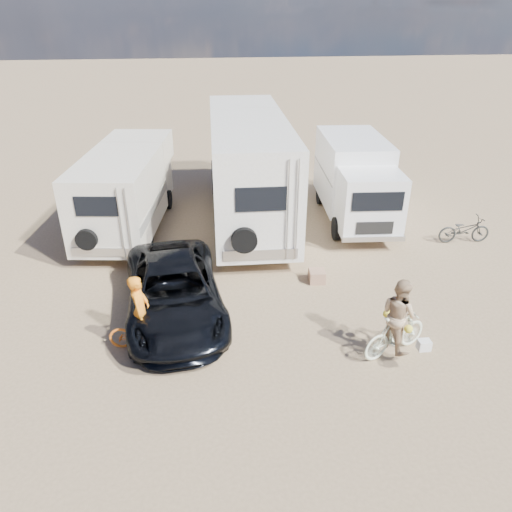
{
  "coord_description": "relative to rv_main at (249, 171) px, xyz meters",
  "views": [
    {
      "loc": [
        -1.97,
        -10.19,
        7.59
      ],
      "look_at": [
        -0.58,
        1.72,
        1.3
      ],
      "focal_mm": 34.02,
      "sensor_mm": 36.0,
      "label": 1
    }
  ],
  "objects": [
    {
      "name": "crate",
      "position": [
        1.55,
        -5.07,
        -1.77
      ],
      "size": [
        0.5,
        0.5,
        0.38
      ],
      "primitive_type": "cube",
      "rotation": [
        0.0,
        0.0,
        -0.06
      ],
      "color": "#9A7157",
      "rests_on": "ground"
    },
    {
      "name": "cooler",
      "position": [
        -0.64,
        -2.77,
        -1.76
      ],
      "size": [
        0.5,
        0.37,
        0.4
      ],
      "primitive_type": "cube",
      "rotation": [
        0.0,
        0.0,
        -0.01
      ],
      "color": "teal",
      "rests_on": "ground"
    },
    {
      "name": "rv_main",
      "position": [
        0.0,
        0.0,
        0.0
      ],
      "size": [
        2.93,
        9.23,
        3.93
      ],
      "primitive_type": null,
      "rotation": [
        0.0,
        0.0,
        -0.03
      ],
      "color": "white",
      "rests_on": "ground"
    },
    {
      "name": "rider_woman",
      "position": [
        2.64,
        -8.6,
        -1.03
      ],
      "size": [
        1.0,
        1.11,
        1.87
      ],
      "primitive_type": "imported",
      "rotation": [
        0.0,
        0.0,
        1.97
      ],
      "color": "tan",
      "rests_on": "ground"
    },
    {
      "name": "bike_parked",
      "position": [
        7.33,
        -2.96,
        -1.48
      ],
      "size": [
        1.85,
        0.71,
        0.96
      ],
      "primitive_type": "imported",
      "rotation": [
        0.0,
        0.0,
        1.53
      ],
      "color": "#252825",
      "rests_on": "ground"
    },
    {
      "name": "bike_woman",
      "position": [
        2.64,
        -8.6,
        -1.4
      ],
      "size": [
        1.93,
        1.21,
        1.12
      ],
      "primitive_type": "imported",
      "rotation": [
        0.0,
        0.0,
        1.97
      ],
      "color": "silver",
      "rests_on": "ground"
    },
    {
      "name": "box_truck",
      "position": [
        4.04,
        -0.52,
        -0.45
      ],
      "size": [
        2.64,
        5.93,
        3.03
      ],
      "primitive_type": null,
      "rotation": [
        0.0,
        0.0,
        -0.07
      ],
      "color": "white",
      "rests_on": "ground"
    },
    {
      "name": "rv_left",
      "position": [
        -4.52,
        -0.34,
        -0.5
      ],
      "size": [
        3.2,
        6.87,
        2.93
      ],
      "primitive_type": null,
      "rotation": [
        0.0,
        0.0,
        -0.13
      ],
      "color": "white",
      "rests_on": "ground"
    },
    {
      "name": "dark_suv",
      "position": [
        -2.67,
        -6.36,
        -1.22
      ],
      "size": [
        3.0,
        5.57,
        1.49
      ],
      "primitive_type": "imported",
      "rotation": [
        0.0,
        0.0,
        0.1
      ],
      "color": "black",
      "rests_on": "ground"
    },
    {
      "name": "ground",
      "position": [
        0.2,
        -7.36,
        -1.96
      ],
      "size": [
        140.0,
        140.0,
        0.0
      ],
      "primitive_type": "plane",
      "color": "#997D5B",
      "rests_on": "ground"
    },
    {
      "name": "rider_man",
      "position": [
        -3.4,
        -7.68,
        -1.05
      ],
      "size": [
        0.5,
        0.7,
        1.83
      ],
      "primitive_type": "imported",
      "rotation": [
        0.0,
        0.0,
        1.48
      ],
      "color": "orange",
      "rests_on": "ground"
    },
    {
      "name": "bike_man",
      "position": [
        -3.4,
        -7.68,
        -1.52
      ],
      "size": [
        1.73,
        0.74,
        0.89
      ],
      "primitive_type": "imported",
      "rotation": [
        0.0,
        0.0,
        1.48
      ],
      "color": "orange",
      "rests_on": "ground"
    }
  ]
}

